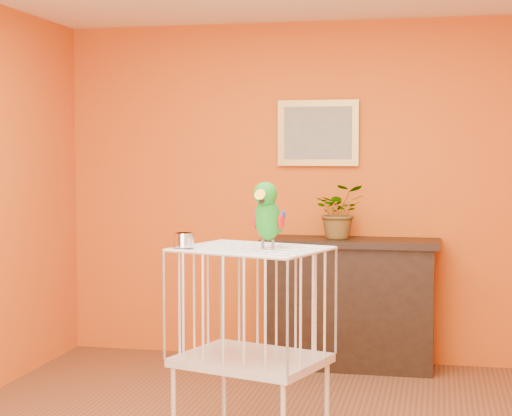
# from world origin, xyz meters

# --- Properties ---
(room_shell) EXTENTS (4.50, 4.50, 4.50)m
(room_shell) POSITION_xyz_m (0.00, 0.00, 1.58)
(room_shell) COLOR #D35913
(room_shell) RESTS_ON ground
(console_cabinet) EXTENTS (1.30, 0.47, 0.96)m
(console_cabinet) POSITION_xyz_m (0.27, 2.02, 0.48)
(console_cabinet) COLOR black
(console_cabinet) RESTS_ON ground
(potted_plant) EXTENTS (0.45, 0.48, 0.31)m
(potted_plant) POSITION_xyz_m (0.19, 2.01, 1.12)
(potted_plant) COLOR #26722D
(potted_plant) RESTS_ON console_cabinet
(framed_picture) EXTENTS (0.62, 0.04, 0.50)m
(framed_picture) POSITION_xyz_m (0.00, 2.22, 1.75)
(framed_picture) COLOR gold
(framed_picture) RESTS_ON room_shell
(birdcage) EXTENTS (0.85, 0.74, 1.10)m
(birdcage) POSITION_xyz_m (-0.04, 0.03, 0.57)
(birdcage) COLOR silver
(birdcage) RESTS_ON ground
(feed_cup) EXTENTS (0.11, 0.11, 0.07)m
(feed_cup) POSITION_xyz_m (-0.38, -0.04, 1.15)
(feed_cup) COLOR silver
(feed_cup) RESTS_ON birdcage
(parrot) EXTENTS (0.18, 0.31, 0.35)m
(parrot) POSITION_xyz_m (0.05, 0.04, 1.28)
(parrot) COLOR #59544C
(parrot) RESTS_ON birdcage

